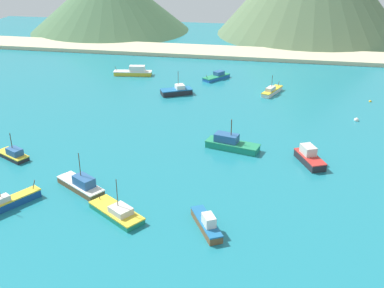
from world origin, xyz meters
The scene contains 15 objects.
ground centered at (0.00, 30.00, -0.25)m, with size 260.00×280.00×0.50m.
fishing_boat_2 centered at (-42.17, 16.49, 0.84)m, with size 7.27×10.36×4.98m.
fishing_boat_3 centered at (-49.70, 32.33, 0.77)m, with size 7.12×5.29×4.96m.
fishing_boat_4 centered at (-25.16, 17.75, 0.67)m, with size 9.56×8.00×6.17m.
fishing_boat_5 centered at (-28.54, 72.96, 0.88)m, with size 8.22×6.40×5.91m.
fishing_boat_7 centered at (-11.98, 16.94, 0.89)m, with size 5.61×8.09×2.71m.
fishing_boat_8 centered at (-33.18, 23.94, 0.93)m, with size 9.32×7.35×6.50m.
fishing_boat_9 centered at (-11.70, 43.69, 1.05)m, with size 10.53×5.48×5.90m.
fishing_boat_10 centered at (2.56, 40.40, 1.09)m, with size 5.58×7.88×3.00m.
fishing_boat_13 centered at (-43.93, 87.15, 0.99)m, with size 10.86×4.00×2.75m.
fishing_boat_14 centered at (-5.35, 77.86, 0.74)m, with size 5.15×8.84×4.88m.
fishing_boat_15 centered at (-20.61, 87.84, 0.72)m, with size 7.00×8.31×2.07m.
buoy_1 centered at (17.99, 76.17, 0.11)m, with size 0.60×0.60×0.60m.
buoy_2 centered at (13.25, 62.89, 0.17)m, with size 0.99×0.99×0.99m.
beach_strip centered at (0.00, 116.18, 0.60)m, with size 247.00×14.63×1.20m, color beige.
Camera 1 is at (-3.66, -37.64, 38.13)m, focal length 44.72 mm.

